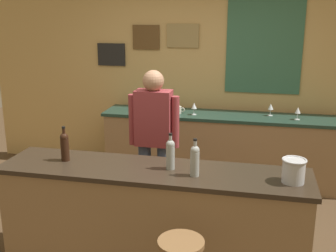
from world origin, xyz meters
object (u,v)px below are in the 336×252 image
Objects in this scene: bartender at (154,137)px; wine_glass_d at (298,111)px; coffee_mug at (179,110)px; wine_glass_b at (194,106)px; wine_bottle_c at (195,159)px; wine_glass_a at (165,104)px; wine_bottle_a at (65,146)px; wine_glass_c at (271,107)px; ice_bucket at (294,170)px; wine_bottle_b at (170,153)px.

bartender is 10.45× the size of wine_glass_d.
wine_glass_b is at bearing -5.63° from coffee_mug.
wine_bottle_c reaches higher than wine_glass_a.
wine_bottle_a is 1.15m from wine_bottle_c.
wine_glass_c is 1.00× the size of wine_glass_d.
ice_bucket is at bearing -95.11° from wine_glass_d.
wine_bottle_a and wine_bottle_c have the same top height.
ice_bucket is 1.21× the size of wine_glass_b.
wine_glass_b is at bearing 67.15° from wine_bottle_a.
wine_bottle_a reaches higher than wine_glass_d.
bartender reaches higher than wine_glass_c.
wine_bottle_c reaches higher than ice_bucket.
wine_bottle_a is 2.02m from wine_glass_a.
wine_glass_b is at bearing 93.34° from wine_bottle_b.
bartender is 0.85m from wine_bottle_b.
wine_glass_c is 1.16m from coffee_mug.
wine_bottle_a is 2.45× the size of coffee_mug.
bartender is 1.19m from wine_glass_b.
wine_bottle_a is 2.74m from wine_glass_c.
wine_glass_a is 1.00× the size of wine_glass_d.
wine_bottle_a and wine_bottle_b have the same top height.
wine_bottle_c is 2.19m from wine_glass_a.
wine_bottle_a is 1.63× the size of ice_bucket.
wine_bottle_a is at bearing -179.78° from wine_bottle_b.
wine_glass_a is at bearing -174.71° from wine_glass_c.
coffee_mug is at bearing 104.54° from wine_bottle_c.
wine_bottle_c is at bearing -75.46° from coffee_mug.
wine_glass_a is at bearing 109.19° from wine_bottle_c.
bartender is at bearing -131.31° from wine_glass_c.
wine_bottle_c is 2.45× the size of coffee_mug.
wine_glass_d is (1.65, -0.01, 0.00)m from wine_glass_a.
wine_bottle_c reaches higher than coffee_mug.
wine_bottle_b is 2.27m from wine_glass_d.
bartender is 1.55m from ice_bucket.
ice_bucket is 1.50× the size of coffee_mug.
wine_glass_c is 1.24× the size of coffee_mug.
wine_bottle_b is (0.93, 0.00, 0.00)m from wine_bottle_a.
wine_bottle_c is at bearing -80.80° from wine_glass_b.
wine_bottle_c is 2.06m from wine_glass_b.
wine_glass_d is (1.15, 1.96, -0.05)m from wine_bottle_b.
wine_glass_b is 1.00× the size of wine_glass_c.
wine_bottle_a is (-0.59, -0.77, 0.12)m from bartender.
wine_bottle_a is at bearing 178.04° from ice_bucket.
wine_bottle_a is 1.00× the size of wine_bottle_c.
wine_glass_a and wine_glass_d have the same top height.
wine_glass_a is (-1.47, 2.04, -0.01)m from ice_bucket.
wine_glass_a is 0.39m from wine_glass_b.
wine_glass_c and wine_glass_d have the same top height.
bartender reaches higher than coffee_mug.
wine_glass_b is at bearing -170.48° from wine_glass_c.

